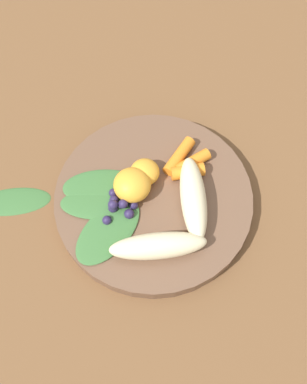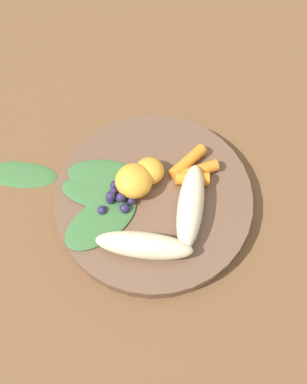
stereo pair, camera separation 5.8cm
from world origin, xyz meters
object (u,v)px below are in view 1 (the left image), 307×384
orange_segment_near (132,185)px  kale_leaf_stray (13,201)px  banana_peeled_right (158,246)px  bowl (154,199)px  banana_peeled_left (193,198)px

orange_segment_near → kale_leaf_stray: bearing=-99.6°
banana_peeled_right → kale_leaf_stray: banana_peeled_right is taller
bowl → kale_leaf_stray: (-0.04, -0.19, -0.01)m
bowl → kale_leaf_stray: bearing=-101.6°
bowl → kale_leaf_stray: 0.20m
bowl → banana_peeled_left: 0.06m
bowl → banana_peeled_left: bearing=65.3°
banana_peeled_left → banana_peeled_right: (0.06, -0.06, 0.00)m
orange_segment_near → banana_peeled_left: bearing=65.8°
banana_peeled_left → orange_segment_near: bearing=73.2°
banana_peeled_left → bowl: bearing=72.7°
banana_peeled_right → orange_segment_near: bearing=106.2°
bowl → banana_peeled_left: size_ratio=2.20×
banana_peeled_right → orange_segment_near: size_ratio=2.44×
bowl → banana_peeled_left: banana_peeled_left is taller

